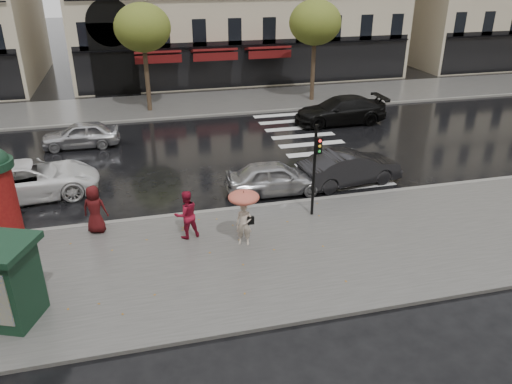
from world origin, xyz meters
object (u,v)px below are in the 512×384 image
object	(u,v)px
man_burgundy	(95,209)
newsstand	(0,281)
car_silver	(275,178)
car_black	(340,110)
car_white	(29,180)
car_far_silver	(81,135)
woman_umbrella	(244,209)
woman_red	(186,215)
car_darkgrey	(350,168)
traffic_light	(316,162)

from	to	relation	value
man_burgundy	newsstand	size ratio (longest dim) A/B	0.73
car_silver	car_black	world-z (taller)	car_black
car_white	car_far_silver	world-z (taller)	car_white
car_silver	man_burgundy	bearing A→B (deg)	106.00
car_black	car_far_silver	xyz separation A→B (m)	(-14.68, -0.60, -0.12)
car_silver	car_black	size ratio (longest dim) A/B	0.75
woman_umbrella	car_far_silver	xyz separation A→B (m)	(-6.01, 11.82, -0.77)
man_burgundy	car_silver	size ratio (longest dim) A/B	0.43
woman_red	man_burgundy	size ratio (longest dim) A/B	0.99
car_silver	car_darkgrey	world-z (taller)	car_darkgrey
woman_umbrella	newsstand	size ratio (longest dim) A/B	0.83
woman_umbrella	woman_red	bearing A→B (deg)	152.73
traffic_light	man_burgundy	bearing A→B (deg)	175.15
car_far_silver	car_white	bearing A→B (deg)	-14.90
car_silver	car_white	size ratio (longest dim) A/B	0.75
traffic_light	newsstand	world-z (taller)	traffic_light
car_white	car_black	bearing A→B (deg)	-76.10
man_burgundy	car_black	distance (m)	17.03
car_silver	car_white	bearing A→B (deg)	79.78
woman_umbrella	car_black	bearing A→B (deg)	55.10
newsstand	car_darkgrey	xyz separation A→B (m)	(12.65, 6.34, -0.58)
traffic_light	woman_red	bearing A→B (deg)	-174.09
traffic_light	car_far_silver	distance (m)	13.84
woman_umbrella	woman_red	distance (m)	2.09
woman_red	woman_umbrella	bearing A→B (deg)	139.45
woman_red	newsstand	xyz separation A→B (m)	(-5.22, -3.19, 0.33)
car_white	car_darkgrey	bearing A→B (deg)	-105.81
car_silver	car_far_silver	world-z (taller)	car_silver
woman_red	man_burgundy	distance (m)	3.27
woman_umbrella	woman_red	world-z (taller)	woman_umbrella
man_burgundy	car_far_silver	world-z (taller)	man_burgundy
traffic_light	car_silver	bearing A→B (deg)	107.83
woman_red	car_darkgrey	distance (m)	8.08
man_burgundy	car_darkgrey	distance (m)	10.69
man_burgundy	car_far_silver	xyz separation A→B (m)	(-1.14, 9.72, -0.33)
newsstand	car_darkgrey	world-z (taller)	newsstand
woman_umbrella	car_black	size ratio (longest dim) A/B	0.37
car_white	woman_red	bearing A→B (deg)	-138.62
car_silver	car_far_silver	xyz separation A→B (m)	(-8.21, 7.92, -0.03)
woman_red	traffic_light	distance (m)	5.00
man_burgundy	car_white	bearing A→B (deg)	-37.90
traffic_light	woman_umbrella	bearing A→B (deg)	-154.42
woman_red	car_white	distance (m)	7.70
traffic_light	newsstand	size ratio (longest dim) A/B	1.46
car_white	car_black	xyz separation A→B (m)	(16.30, 6.45, 0.03)
traffic_light	car_far_silver	size ratio (longest dim) A/B	0.90
woman_red	car_darkgrey	xyz separation A→B (m)	(7.44, 3.15, -0.25)
car_darkgrey	car_black	distance (m)	8.88
car_black	man_burgundy	bearing A→B (deg)	-52.67
car_darkgrey	car_far_silver	world-z (taller)	car_darkgrey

